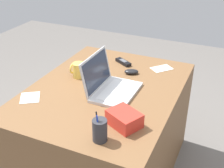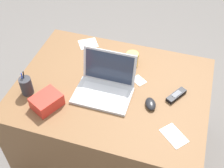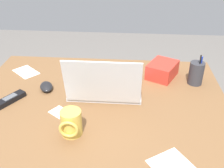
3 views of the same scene
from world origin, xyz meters
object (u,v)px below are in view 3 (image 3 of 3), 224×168
(coffee_mug_white, at_px, (71,123))
(pen_holder, at_px, (196,73))
(laptop, at_px, (105,87))
(computer_mouse, at_px, (46,87))
(snack_bag, at_px, (162,70))
(cordless_phone, at_px, (10,99))

(coffee_mug_white, xyz_separation_m, pen_holder, (-0.55, -0.44, 0.01))
(laptop, bearing_deg, computer_mouse, -5.98)
(laptop, xyz_separation_m, snack_bag, (-0.29, -0.21, -0.01))
(coffee_mug_white, bearing_deg, pen_holder, -141.62)
(cordless_phone, xyz_separation_m, pen_holder, (-0.89, -0.24, 0.05))
(computer_mouse, relative_size, coffee_mug_white, 0.95)
(laptop, relative_size, snack_bag, 2.07)
(cordless_phone, height_order, pen_holder, pen_holder)
(laptop, bearing_deg, pen_holder, -161.47)
(laptop, distance_m, computer_mouse, 0.30)
(pen_holder, relative_size, snack_bag, 1.00)
(coffee_mug_white, height_order, cordless_phone, coffee_mug_white)
(computer_mouse, xyz_separation_m, pen_holder, (-0.75, -0.12, 0.04))
(pen_holder, distance_m, snack_bag, 0.18)
(laptop, xyz_separation_m, coffee_mug_white, (0.10, 0.29, 0.00))
(coffee_mug_white, distance_m, pen_holder, 0.71)
(laptop, distance_m, cordless_phone, 0.44)
(computer_mouse, distance_m, coffee_mug_white, 0.38)
(cordless_phone, relative_size, snack_bag, 0.88)
(coffee_mug_white, relative_size, cordless_phone, 0.70)
(computer_mouse, relative_size, snack_bag, 0.59)
(computer_mouse, relative_size, pen_holder, 0.60)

